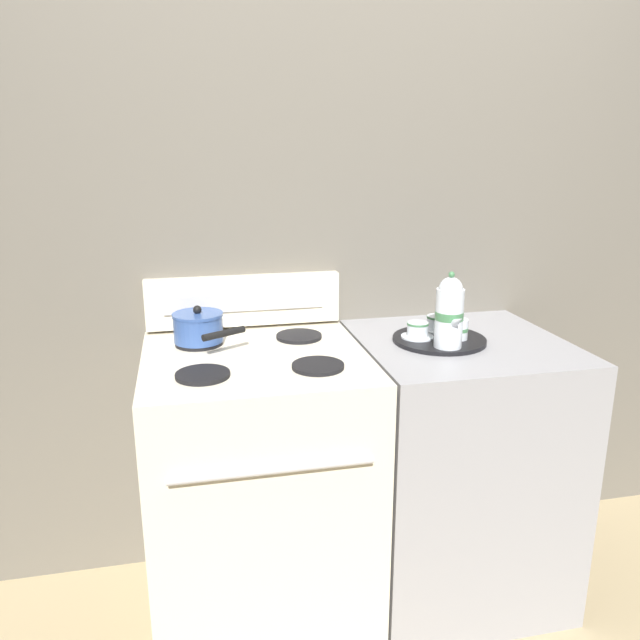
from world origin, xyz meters
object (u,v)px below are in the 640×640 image
teapot (450,312)px  teacup_left (437,323)px  serving_tray (439,340)px  saucepan (199,327)px  creamer_jug (459,329)px  teacup_right (418,330)px  stove (259,488)px

teapot → teacup_left: bearing=78.3°
serving_tray → saucepan: bearing=170.0°
teapot → creamer_jug: teapot is taller
serving_tray → teacup_right: (-0.07, 0.02, 0.03)m
stove → serving_tray: 0.78m
creamer_jug → teacup_left: bearing=106.3°
saucepan → teacup_left: size_ratio=2.42×
teapot → teacup_left: teapot is taller
teapot → creamer_jug: bearing=46.4°
teacup_right → creamer_jug: bearing=-18.8°
serving_tray → teacup_left: (0.02, 0.08, 0.03)m
teacup_right → creamer_jug: creamer_jug is taller
saucepan → creamer_jug: bearing=-11.1°
creamer_jug → teapot: bearing=-133.6°
teacup_left → saucepan: bearing=175.9°
stove → creamer_jug: (0.68, -0.02, 0.52)m
teapot → creamer_jug: 0.13m
saucepan → teacup_left: (0.81, -0.06, -0.02)m
serving_tray → teacup_right: bearing=167.0°
teapot → serving_tray: bearing=82.3°
saucepan → serving_tray: 0.80m
saucepan → teapot: size_ratio=1.07×
creamer_jug → saucepan: bearing=168.9°
serving_tray → teacup_right: 0.08m
stove → serving_tray: serving_tray is taller
stove → teacup_left: bearing=8.0°
saucepan → creamer_jug: (0.85, -0.17, -0.01)m
saucepan → creamer_jug: size_ratio=3.86×
stove → teapot: size_ratio=3.87×
teapot → saucepan: bearing=162.9°
serving_tray → creamer_jug: size_ratio=4.57×
teacup_left → creamer_jug: (0.03, -0.11, 0.01)m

